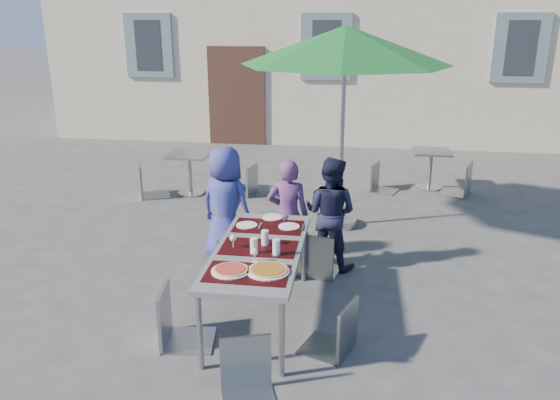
% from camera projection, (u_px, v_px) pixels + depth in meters
% --- Properties ---
extents(ground, '(90.00, 90.00, 0.00)m').
position_uv_depth(ground, '(273.00, 313.00, 5.44)').
color(ground, '#404042').
rests_on(ground, ground).
extents(dining_table, '(0.80, 1.85, 0.76)m').
position_uv_depth(dining_table, '(259.00, 253.00, 5.13)').
color(dining_table, '#4D4D52').
rests_on(dining_table, ground).
extents(pizza_near_left, '(0.33, 0.33, 0.03)m').
position_uv_depth(pizza_near_left, '(231.00, 270.00, 4.62)').
color(pizza_near_left, white).
rests_on(pizza_near_left, dining_table).
extents(pizza_near_right, '(0.37, 0.37, 0.03)m').
position_uv_depth(pizza_near_right, '(268.00, 270.00, 4.61)').
color(pizza_near_right, white).
rests_on(pizza_near_right, dining_table).
extents(glassware, '(0.49, 0.45, 0.15)m').
position_uv_depth(glassware, '(261.00, 244.00, 5.00)').
color(glassware, silver).
rests_on(glassware, dining_table).
extents(place_settings, '(0.70, 0.49, 0.01)m').
position_uv_depth(place_settings, '(270.00, 223.00, 5.70)').
color(place_settings, white).
rests_on(place_settings, dining_table).
extents(child_0, '(0.80, 0.66, 1.40)m').
position_uv_depth(child_0, '(226.00, 205.00, 6.43)').
color(child_0, '#363C94').
rests_on(child_0, ground).
extents(child_1, '(0.49, 0.33, 1.31)m').
position_uv_depth(child_1, '(288.00, 215.00, 6.24)').
color(child_1, '#5A3369').
rests_on(child_1, ground).
extents(child_2, '(0.73, 0.56, 1.32)m').
position_uv_depth(child_2, '(330.00, 213.00, 6.29)').
color(child_2, '#181A35').
rests_on(child_2, ground).
extents(chair_0, '(0.45, 0.45, 0.93)m').
position_uv_depth(chair_0, '(237.00, 234.00, 5.98)').
color(chair_0, gray).
rests_on(chair_0, ground).
extents(chair_1, '(0.51, 0.51, 0.87)m').
position_uv_depth(chair_1, '(262.00, 234.00, 6.09)').
color(chair_1, '#91979D').
rests_on(chair_1, ground).
extents(chair_2, '(0.53, 0.53, 1.00)m').
position_uv_depth(chair_2, '(318.00, 228.00, 6.05)').
color(chair_2, gray).
rests_on(chair_2, ground).
extents(chair_3, '(0.51, 0.50, 1.00)m').
position_uv_depth(chair_3, '(174.00, 283.00, 4.78)').
color(chair_3, '#91969C').
rests_on(chair_3, ground).
extents(chair_4, '(0.53, 0.53, 0.92)m').
position_uv_depth(chair_4, '(338.00, 297.00, 4.64)').
color(chair_4, gray).
rests_on(chair_4, ground).
extents(chair_5, '(0.51, 0.52, 0.91)m').
position_uv_depth(chair_5, '(247.00, 337.00, 4.07)').
color(chair_5, gray).
rests_on(chair_5, ground).
extents(patio_umbrella, '(2.76, 2.76, 2.71)m').
position_uv_depth(patio_umbrella, '(345.00, 47.00, 6.97)').
color(patio_umbrella, '#ADB0B5').
rests_on(patio_umbrella, ground).
extents(cafe_table_0, '(0.65, 0.65, 0.69)m').
position_uv_depth(cafe_table_0, '(190.00, 168.00, 8.97)').
color(cafe_table_0, '#ADB0B5').
rests_on(cafe_table_0, ground).
extents(bg_chair_l_0, '(0.60, 0.60, 1.03)m').
position_uv_depth(bg_chair_l_0, '(146.00, 160.00, 8.81)').
color(bg_chair_l_0, gray).
rests_on(bg_chair_l_0, ground).
extents(bg_chair_r_0, '(0.50, 0.50, 0.94)m').
position_uv_depth(bg_chair_r_0, '(246.00, 162.00, 8.92)').
color(bg_chair_r_0, gray).
rests_on(bg_chair_r_0, ground).
extents(cafe_table_1, '(0.62, 0.62, 0.67)m').
position_uv_depth(cafe_table_1, '(431.00, 164.00, 9.28)').
color(cafe_table_1, '#ADB0B5').
rests_on(cafe_table_1, ground).
extents(bg_chair_l_1, '(0.51, 0.51, 0.90)m').
position_uv_depth(bg_chair_l_1, '(381.00, 161.00, 9.13)').
color(bg_chair_l_1, gray).
rests_on(bg_chair_l_1, ground).
extents(bg_chair_r_1, '(0.59, 0.59, 1.03)m').
position_uv_depth(bg_chair_r_1, '(464.00, 159.00, 8.89)').
color(bg_chair_r_1, gray).
rests_on(bg_chair_r_1, ground).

